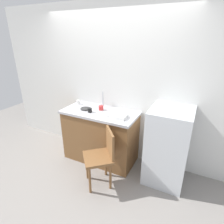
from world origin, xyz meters
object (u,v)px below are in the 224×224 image
cup_white (78,102)px  chair (102,155)px  cup_red (101,108)px  hotplate (85,109)px  refrigerator (168,146)px  dish_tray (118,116)px  cup_black (90,110)px

cup_white → chair: bearing=-37.8°
cup_white → cup_red: bearing=-7.4°
cup_red → hotplate: bearing=-159.4°
hotplate → cup_red: cup_red is taller
refrigerator → dish_tray: (-0.79, -0.08, 0.37)m
chair → dish_tray: bearing=133.8°
dish_tray → cup_white: 0.94m
refrigerator → cup_white: (-1.70, 0.14, 0.38)m
chair → hotplate: bearing=-171.2°
refrigerator → chair: (-0.83, -0.53, -0.09)m
cup_white → hotplate: bearing=-31.6°
refrigerator → cup_black: 1.35m
dish_tray → refrigerator: bearing=5.8°
cup_black → cup_white: bearing=149.4°
chair → dish_tray: (0.04, 0.45, 0.46)m
refrigerator → chair: refrigerator is taller
refrigerator → cup_red: refrigerator is taller
dish_tray → chair: bearing=-95.2°
chair → dish_tray: dish_tray is taller
hotplate → cup_white: size_ratio=2.28×
cup_red → cup_white: cup_red is taller
chair → refrigerator: bearing=81.8°
dish_tray → hotplate: dish_tray is taller
cup_white → cup_black: 0.47m
cup_black → dish_tray: bearing=2.1°
refrigerator → cup_white: 1.74m
hotplate → chair: bearing=-40.2°
chair → cup_black: 0.79m
chair → hotplate: size_ratio=5.24×
refrigerator → cup_black: refrigerator is taller
cup_white → refrigerator: bearing=-4.7°
cup_white → dish_tray: bearing=-13.6°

